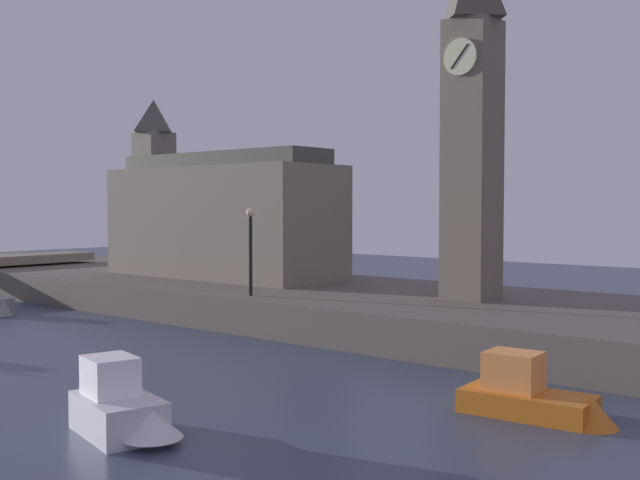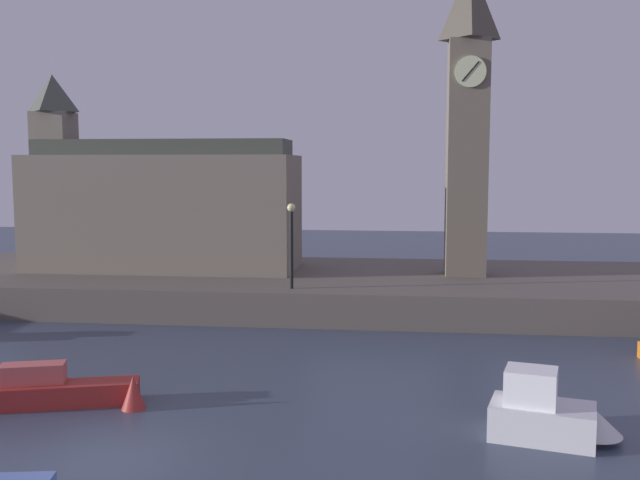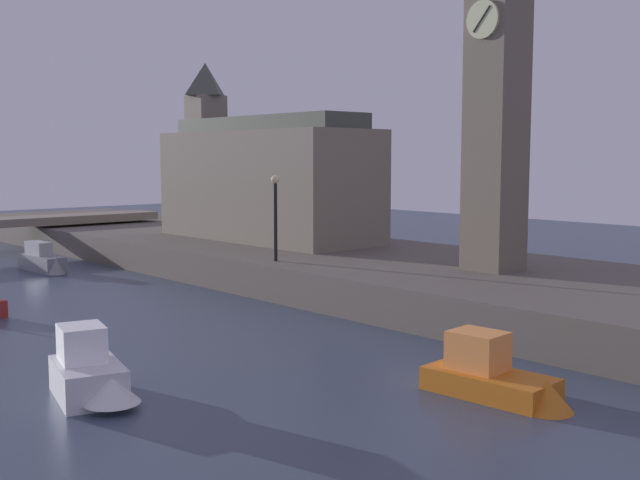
% 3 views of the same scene
% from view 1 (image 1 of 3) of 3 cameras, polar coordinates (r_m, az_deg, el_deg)
% --- Properties ---
extents(far_embankment, '(70.00, 12.00, 1.50)m').
position_cam_1_polar(far_embankment, '(38.16, -2.43, -4.37)').
color(far_embankment, '#5B544C').
rests_on(far_embankment, ground).
extents(clock_tower, '(2.11, 2.16, 14.95)m').
position_cam_1_polar(clock_tower, '(32.37, 11.22, 9.44)').
color(clock_tower, '#6B6051').
rests_on(clock_tower, far_embankment).
extents(parliament_hall, '(13.80, 5.24, 10.10)m').
position_cam_1_polar(parliament_hall, '(42.45, -7.59, 1.84)').
color(parliament_hall, slate).
rests_on(parliament_hall, far_embankment).
extents(streetlamp, '(0.36, 0.36, 3.74)m').
position_cam_1_polar(streetlamp, '(33.02, -5.17, -0.07)').
color(streetlamp, black).
rests_on(streetlamp, far_embankment).
extents(boat_patrol_orange, '(4.09, 1.81, 1.67)m').
position_cam_1_polar(boat_patrol_orange, '(20.56, 16.00, -11.20)').
color(boat_patrol_orange, orange).
rests_on(boat_patrol_orange, ground).
extents(boat_ferry_white, '(3.52, 2.10, 1.80)m').
position_cam_1_polar(boat_ferry_white, '(18.82, -14.35, -12.01)').
color(boat_ferry_white, silver).
rests_on(boat_ferry_white, ground).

